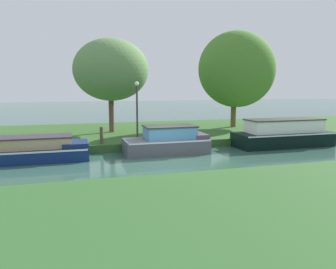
# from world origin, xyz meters

# --- Properties ---
(ground_plane) EXTENTS (120.00, 120.00, 0.00)m
(ground_plane) POSITION_xyz_m (0.00, 0.00, 0.00)
(ground_plane) COLOR #325749
(riverbank_far) EXTENTS (72.00, 10.00, 0.40)m
(riverbank_far) POSITION_xyz_m (0.00, 7.00, 0.20)
(riverbank_far) COLOR #305924
(riverbank_far) RESTS_ON ground_plane
(riverbank_near) EXTENTS (72.00, 10.00, 0.40)m
(riverbank_near) POSITION_xyz_m (0.00, -9.00, 0.20)
(riverbank_near) COLOR #2F5C28
(riverbank_near) RESTS_ON ground_plane
(black_barge) EXTENTS (5.37, 1.85, 1.48)m
(black_barge) POSITION_xyz_m (6.94, 1.20, 0.65)
(black_barge) COLOR black
(black_barge) RESTS_ON ground_plane
(slate_narrowboat) EXTENTS (4.01, 1.88, 1.34)m
(slate_narrowboat) POSITION_xyz_m (0.43, 1.20, 0.56)
(slate_narrowboat) COLOR #4F525B
(slate_narrowboat) RESTS_ON ground_plane
(navy_cruiser) EXTENTS (5.09, 1.86, 1.08)m
(navy_cruiser) POSITION_xyz_m (-5.73, 1.20, 0.46)
(navy_cruiser) COLOR navy
(navy_cruiser) RESTS_ON ground_plane
(willow_tree_left) EXTENTS (4.47, 4.09, 5.63)m
(willow_tree_left) POSITION_xyz_m (-1.58, 6.24, 4.18)
(willow_tree_left) COLOR brown
(willow_tree_left) RESTS_ON riverbank_far
(willow_tree_centre) EXTENTS (5.53, 3.34, 6.48)m
(willow_tree_centre) POSITION_xyz_m (6.91, 6.47, 4.33)
(willow_tree_centre) COLOR brown
(willow_tree_centre) RESTS_ON riverbank_far
(lamp_post) EXTENTS (0.24, 0.24, 3.06)m
(lamp_post) POSITION_xyz_m (-0.58, 3.56, 2.31)
(lamp_post) COLOR #333338
(lamp_post) RESTS_ON riverbank_far
(mooring_post_near) EXTENTS (0.17, 0.17, 0.83)m
(mooring_post_near) POSITION_xyz_m (-2.60, 2.45, 0.82)
(mooring_post_near) COLOR brown
(mooring_post_near) RESTS_ON riverbank_far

